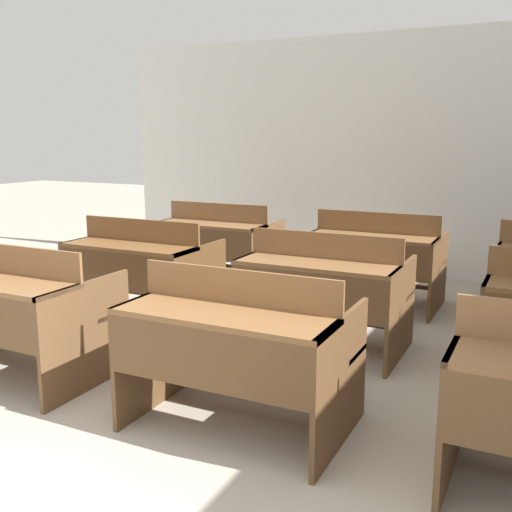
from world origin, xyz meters
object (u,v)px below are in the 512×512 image
object	(u,v)px
bench_second_left	(141,268)
bench_front_center	(238,346)
bench_front_left	(15,308)
bench_second_center	(324,289)
bench_third_left	(218,243)
bench_third_center	(376,257)

from	to	relation	value
bench_second_left	bench_front_center	bearing A→B (deg)	-39.19
bench_front_left	bench_second_center	size ratio (longest dim) A/B	1.00
bench_front_center	bench_third_left	xyz separation A→B (m)	(-1.69, 2.73, 0.00)
bench_second_center	bench_front_center	bearing A→B (deg)	-89.64
bench_second_left	bench_second_center	bearing A→B (deg)	0.40
bench_front_center	bench_third_center	distance (m)	2.72
bench_second_left	bench_third_center	xyz separation A→B (m)	(1.69, 1.36, 0.00)
bench_second_center	bench_third_left	size ratio (longest dim) A/B	1.00
bench_third_left	bench_third_center	xyz separation A→B (m)	(1.71, -0.01, 0.00)
bench_front_center	bench_second_center	bearing A→B (deg)	90.36
bench_front_left	bench_second_left	world-z (taller)	same
bench_front_left	bench_front_center	bearing A→B (deg)	0.65
bench_front_center	bench_second_left	distance (m)	2.15
bench_front_center	bench_third_left	size ratio (longest dim) A/B	1.00
bench_front_center	bench_second_left	size ratio (longest dim) A/B	1.00
bench_third_left	bench_third_center	distance (m)	1.71
bench_second_left	bench_second_center	size ratio (longest dim) A/B	1.00
bench_third_center	bench_second_left	bearing A→B (deg)	-141.11
bench_second_left	bench_second_center	world-z (taller)	same
bench_second_center	bench_third_center	size ratio (longest dim) A/B	1.00
bench_second_center	bench_third_left	distance (m)	2.17
bench_second_left	bench_third_center	distance (m)	2.16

